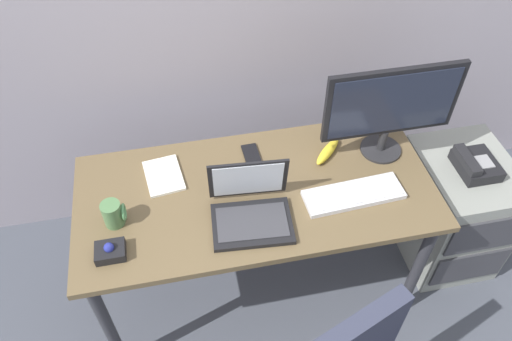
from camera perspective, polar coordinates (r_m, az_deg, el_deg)
name	(u,v)px	position (r m, az deg, el deg)	size (l,w,h in m)	color
ground_plane	(256,283)	(2.67, 0.00, -12.78)	(8.00, 8.00, 0.00)	#454953
desk	(256,203)	(2.12, 0.00, -3.78)	(1.49, 0.69, 0.74)	brown
file_cabinet	(452,210)	(2.72, 21.65, -4.24)	(0.42, 0.53, 0.64)	gray
desk_phone	(475,164)	(2.46, 23.87, 0.64)	(0.17, 0.20, 0.09)	black
monitor_main	(392,107)	(2.12, 15.32, 7.09)	(0.58, 0.18, 0.44)	#262628
keyboard	(354,194)	(2.06, 11.15, -2.69)	(0.42, 0.16, 0.03)	silver
laptop	(251,207)	(1.93, -0.62, -4.25)	(0.33, 0.29, 0.24)	black
trackball_mouse	(110,251)	(1.92, -16.41, -8.87)	(0.11, 0.09, 0.07)	black
coffee_mug	(114,214)	(1.98, -16.05, -4.81)	(0.09, 0.08, 0.11)	#4F7848
paper_notepad	(164,176)	(2.14, -10.56, -0.59)	(0.15, 0.21, 0.01)	white
cell_phone	(252,156)	(2.19, -0.49, 1.71)	(0.07, 0.14, 0.01)	black
banana	(328,151)	(2.21, 8.24, 2.21)	(0.19, 0.04, 0.04)	yellow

